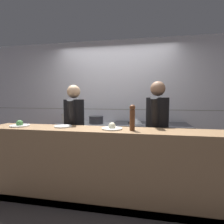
{
  "coord_description": "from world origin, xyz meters",
  "views": [
    {
      "loc": [
        0.6,
        -2.37,
        1.42
      ],
      "look_at": [
        0.05,
        0.64,
        1.15
      ],
      "focal_mm": 28.0,
      "sensor_mm": 36.0,
      "label": 1
    }
  ],
  "objects_px": {
    "plated_dish_main": "(20,125)",
    "plated_dish_appetiser": "(63,126)",
    "chefs_knife": "(136,124)",
    "mixing_bowl_steel": "(136,121)",
    "chef_sous": "(157,130)",
    "sauce_pot": "(96,120)",
    "plated_dish_dessert": "(112,128)",
    "chef_head_cook": "(74,129)",
    "oven_range": "(84,145)",
    "stock_pot": "(70,118)",
    "pepper_mill": "(132,117)"
  },
  "relations": [
    {
      "from": "oven_range",
      "to": "chef_sous",
      "type": "distance_m",
      "value": 1.6
    },
    {
      "from": "stock_pot",
      "to": "chef_sous",
      "type": "bearing_deg",
      "value": -22.53
    },
    {
      "from": "sauce_pot",
      "to": "chefs_knife",
      "type": "height_order",
      "value": "sauce_pot"
    },
    {
      "from": "sauce_pot",
      "to": "chef_head_cook",
      "type": "xyz_separation_m",
      "value": [
        -0.17,
        -0.72,
        -0.06
      ]
    },
    {
      "from": "stock_pot",
      "to": "pepper_mill",
      "type": "bearing_deg",
      "value": -41.8
    },
    {
      "from": "plated_dish_dessert",
      "to": "chefs_knife",
      "type": "bearing_deg",
      "value": 76.53
    },
    {
      "from": "oven_range",
      "to": "chef_head_cook",
      "type": "height_order",
      "value": "chef_head_cook"
    },
    {
      "from": "plated_dish_main",
      "to": "chef_head_cook",
      "type": "xyz_separation_m",
      "value": [
        0.61,
        0.5,
        -0.13
      ]
    },
    {
      "from": "mixing_bowl_steel",
      "to": "plated_dish_dessert",
      "type": "bearing_deg",
      "value": -103.37
    },
    {
      "from": "chefs_knife",
      "to": "chef_head_cook",
      "type": "bearing_deg",
      "value": -149.44
    },
    {
      "from": "plated_dish_main",
      "to": "plated_dish_appetiser",
      "type": "relative_size",
      "value": 1.1
    },
    {
      "from": "sauce_pot",
      "to": "mixing_bowl_steel",
      "type": "height_order",
      "value": "sauce_pot"
    },
    {
      "from": "chef_head_cook",
      "to": "oven_range",
      "type": "bearing_deg",
      "value": 82.72
    },
    {
      "from": "plated_dish_main",
      "to": "plated_dish_appetiser",
      "type": "distance_m",
      "value": 0.63
    },
    {
      "from": "mixing_bowl_steel",
      "to": "chef_sous",
      "type": "xyz_separation_m",
      "value": [
        0.33,
        -0.64,
        -0.05
      ]
    },
    {
      "from": "pepper_mill",
      "to": "chef_head_cook",
      "type": "relative_size",
      "value": 0.2
    },
    {
      "from": "chefs_knife",
      "to": "chef_sous",
      "type": "height_order",
      "value": "chef_sous"
    },
    {
      "from": "chef_sous",
      "to": "mixing_bowl_steel",
      "type": "bearing_deg",
      "value": 130.01
    },
    {
      "from": "oven_range",
      "to": "plated_dish_dessert",
      "type": "distance_m",
      "value": 1.5
    },
    {
      "from": "plated_dish_main",
      "to": "chefs_knife",
      "type": "bearing_deg",
      "value": 34.19
    },
    {
      "from": "chef_sous",
      "to": "sauce_pot",
      "type": "bearing_deg",
      "value": 160.26
    },
    {
      "from": "plated_dish_dessert",
      "to": "sauce_pot",
      "type": "bearing_deg",
      "value": 114.48
    },
    {
      "from": "oven_range",
      "to": "mixing_bowl_steel",
      "type": "relative_size",
      "value": 5.08
    },
    {
      "from": "stock_pot",
      "to": "sauce_pot",
      "type": "xyz_separation_m",
      "value": [
        0.56,
        0.02,
        -0.02
      ]
    },
    {
      "from": "plated_dish_main",
      "to": "pepper_mill",
      "type": "xyz_separation_m",
      "value": [
        1.59,
        -0.02,
        0.15
      ]
    },
    {
      "from": "oven_range",
      "to": "plated_dish_dessert",
      "type": "xyz_separation_m",
      "value": [
        0.78,
        -1.14,
        0.58
      ]
    },
    {
      "from": "oven_range",
      "to": "chefs_knife",
      "type": "xyz_separation_m",
      "value": [
        1.03,
        -0.09,
        0.48
      ]
    },
    {
      "from": "stock_pot",
      "to": "chef_sous",
      "type": "xyz_separation_m",
      "value": [
        1.7,
        -0.71,
        -0.06
      ]
    },
    {
      "from": "chef_head_cook",
      "to": "plated_dish_appetiser",
      "type": "bearing_deg",
      "value": -100.45
    },
    {
      "from": "stock_pot",
      "to": "plated_dish_appetiser",
      "type": "bearing_deg",
      "value": -70.42
    },
    {
      "from": "chefs_knife",
      "to": "chef_head_cook",
      "type": "height_order",
      "value": "chef_head_cook"
    },
    {
      "from": "chefs_knife",
      "to": "plated_dish_appetiser",
      "type": "height_order",
      "value": "plated_dish_appetiser"
    },
    {
      "from": "plated_dish_appetiser",
      "to": "mixing_bowl_steel",
      "type": "bearing_deg",
      "value": 48.12
    },
    {
      "from": "sauce_pot",
      "to": "pepper_mill",
      "type": "distance_m",
      "value": 1.49
    },
    {
      "from": "mixing_bowl_steel",
      "to": "chef_sous",
      "type": "distance_m",
      "value": 0.72
    },
    {
      "from": "stock_pot",
      "to": "mixing_bowl_steel",
      "type": "height_order",
      "value": "stock_pot"
    },
    {
      "from": "oven_range",
      "to": "pepper_mill",
      "type": "distance_m",
      "value": 1.73
    },
    {
      "from": "plated_dish_dessert",
      "to": "pepper_mill",
      "type": "height_order",
      "value": "pepper_mill"
    },
    {
      "from": "mixing_bowl_steel",
      "to": "pepper_mill",
      "type": "distance_m",
      "value": 1.17
    },
    {
      "from": "stock_pot",
      "to": "pepper_mill",
      "type": "height_order",
      "value": "pepper_mill"
    },
    {
      "from": "oven_range",
      "to": "plated_dish_appetiser",
      "type": "distance_m",
      "value": 1.24
    },
    {
      "from": "plated_dish_dessert",
      "to": "chef_head_cook",
      "type": "bearing_deg",
      "value": 145.91
    },
    {
      "from": "oven_range",
      "to": "chefs_knife",
      "type": "relative_size",
      "value": 3.1
    },
    {
      "from": "sauce_pot",
      "to": "plated_dish_dessert",
      "type": "relative_size",
      "value": 1.11
    },
    {
      "from": "oven_range",
      "to": "plated_dish_dessert",
      "type": "bearing_deg",
      "value": -55.69
    },
    {
      "from": "sauce_pot",
      "to": "oven_range",
      "type": "bearing_deg",
      "value": -166.2
    },
    {
      "from": "oven_range",
      "to": "sauce_pot",
      "type": "relative_size",
      "value": 3.75
    },
    {
      "from": "chefs_knife",
      "to": "plated_dish_dessert",
      "type": "height_order",
      "value": "plated_dish_dessert"
    },
    {
      "from": "stock_pot",
      "to": "oven_range",
      "type": "bearing_deg",
      "value": -7.38
    },
    {
      "from": "oven_range",
      "to": "chef_sous",
      "type": "bearing_deg",
      "value": -25.73
    }
  ]
}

